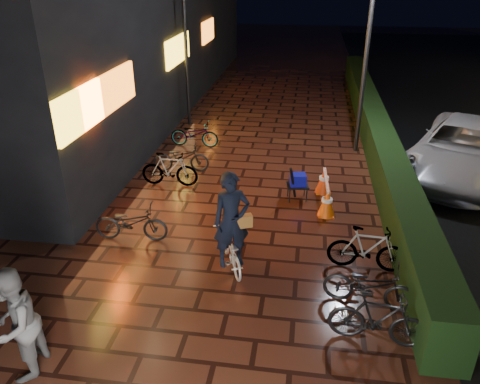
% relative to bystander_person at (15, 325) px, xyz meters
% --- Properties ---
extents(ground, '(80.00, 80.00, 0.00)m').
position_rel_bystander_person_xyz_m(ground, '(2.64, 2.76, -0.87)').
color(ground, '#381911').
rests_on(ground, ground).
extents(hedge, '(0.70, 20.00, 1.00)m').
position_rel_bystander_person_xyz_m(hedge, '(5.94, 10.76, -0.37)').
color(hedge, black).
rests_on(hedge, ground).
extents(bystander_person, '(0.72, 0.89, 1.74)m').
position_rel_bystander_person_xyz_m(bystander_person, '(0.00, 0.00, 0.00)').
color(bystander_person, '#5F5F61').
rests_on(bystander_person, ground).
extents(van, '(4.49, 5.88, 1.48)m').
position_rel_bystander_person_xyz_m(van, '(8.06, 8.23, -0.12)').
color(van, silver).
rests_on(van, ground).
extents(lamp_post_hedge, '(0.47, 0.20, 4.94)m').
position_rel_bystander_person_xyz_m(lamp_post_hedge, '(5.32, 9.73, 1.85)').
color(lamp_post_hedge, black).
rests_on(lamp_post_hedge, ground).
extents(lamp_post_sf, '(0.45, 0.13, 4.68)m').
position_rel_bystander_person_xyz_m(lamp_post_sf, '(-0.48, 11.58, 1.70)').
color(lamp_post_sf, black).
rests_on(lamp_post_sf, ground).
extents(cyclist, '(1.01, 1.48, 2.01)m').
position_rel_bystander_person_xyz_m(cyclist, '(2.50, 2.97, -0.12)').
color(cyclist, silver).
rests_on(cyclist, ground).
extents(traffic_barrier, '(0.47, 1.63, 0.66)m').
position_rel_bystander_person_xyz_m(traffic_barrier, '(4.31, 5.96, -0.54)').
color(traffic_barrier, '#DC520B').
rests_on(traffic_barrier, ground).
extents(cart_assembly, '(0.59, 0.61, 0.97)m').
position_rel_bystander_person_xyz_m(cart_assembly, '(3.63, 6.06, -0.37)').
color(cart_assembly, black).
rests_on(cart_assembly, ground).
extents(parked_bikes_storefront, '(1.70, 6.34, 0.90)m').
position_rel_bystander_person_xyz_m(parked_bikes_storefront, '(0.28, 6.71, -0.45)').
color(parked_bikes_storefront, black).
rests_on(parked_bikes_storefront, ground).
extents(parked_bikes_hedge, '(1.64, 2.52, 0.90)m').
position_rel_bystander_person_xyz_m(parked_bikes_hedge, '(5.02, 2.28, -0.43)').
color(parked_bikes_hedge, black).
rests_on(parked_bikes_hedge, ground).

